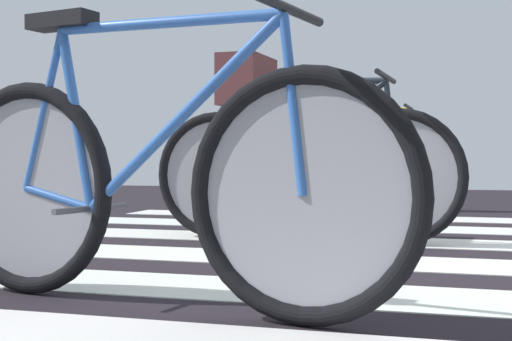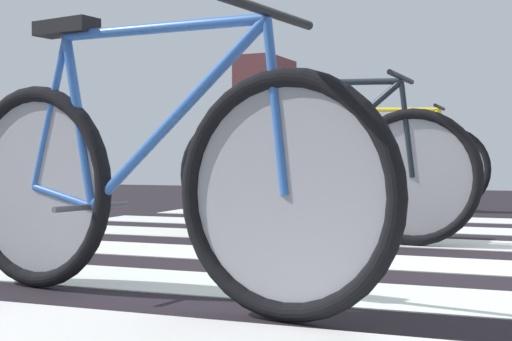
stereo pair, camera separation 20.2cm
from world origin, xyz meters
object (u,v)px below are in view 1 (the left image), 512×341
bicycle_1_of_3 (149,182)px  bicycle_2_of_3 (302,171)px  bicycle_3_of_3 (355,165)px  cyclist_2_of_3 (248,121)px

bicycle_1_of_3 → bicycle_2_of_3: (0.08, 1.78, 0.00)m
bicycle_3_of_3 → bicycle_1_of_3: bearing=-88.6°
bicycle_1_of_3 → bicycle_2_of_3: size_ratio=0.99×
cyclist_2_of_3 → bicycle_3_of_3: bearing=87.5°
cyclist_2_of_3 → bicycle_2_of_3: bearing=0.0°
cyclist_2_of_3 → bicycle_1_of_3: bearing=-79.2°
bicycle_1_of_3 → cyclist_2_of_3: cyclist_2_of_3 is taller
bicycle_2_of_3 → cyclist_2_of_3: size_ratio=1.70×
cyclist_2_of_3 → bicycle_3_of_3: size_ratio=0.59×
bicycle_1_of_3 → bicycle_2_of_3: bearing=98.6°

